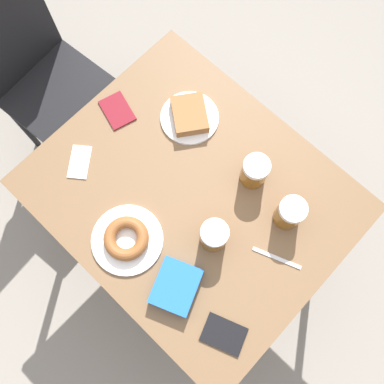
{
  "coord_description": "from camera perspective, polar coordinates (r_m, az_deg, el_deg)",
  "views": [
    {
      "loc": [
        -0.29,
        -0.27,
        2.06
      ],
      "look_at": [
        0.0,
        0.0,
        0.73
      ],
      "focal_mm": 40.0,
      "sensor_mm": 36.0,
      "label": 1
    }
  ],
  "objects": [
    {
      "name": "ground_plane",
      "position": [
        2.1,
        0.0,
        -5.75
      ],
      "size": [
        8.0,
        8.0,
        0.0
      ],
      "primitive_type": "plane",
      "color": "gray"
    },
    {
      "name": "table",
      "position": [
        1.47,
        0.0,
        -0.9
      ],
      "size": [
        0.82,
        0.99,
        0.71
      ],
      "color": "brown",
      "rests_on": "ground_plane"
    },
    {
      "name": "chair",
      "position": [
        1.91,
        -19.96,
        14.8
      ],
      "size": [
        0.43,
        0.43,
        0.88
      ],
      "rotation": [
        0.0,
        0.0,
        0.09
      ],
      "color": "black",
      "rests_on": "ground_plane"
    },
    {
      "name": "plate_with_cake",
      "position": [
        1.49,
        -0.32,
        10.11
      ],
      "size": [
        0.2,
        0.2,
        0.05
      ],
      "color": "white",
      "rests_on": "table"
    },
    {
      "name": "plate_with_donut",
      "position": [
        1.37,
        -8.7,
        -6.21
      ],
      "size": [
        0.23,
        0.23,
        0.05
      ],
      "color": "white",
      "rests_on": "table"
    },
    {
      "name": "beer_mug_left",
      "position": [
        1.38,
        8.35,
        2.73
      ],
      "size": [
        0.09,
        0.09,
        0.12
      ],
      "color": "#8C5619",
      "rests_on": "table"
    },
    {
      "name": "beer_mug_center",
      "position": [
        1.32,
        2.94,
        -5.85
      ],
      "size": [
        0.09,
        0.09,
        0.12
      ],
      "color": "#8C5619",
      "rests_on": "table"
    },
    {
      "name": "beer_mug_right",
      "position": [
        1.36,
        12.9,
        -2.74
      ],
      "size": [
        0.09,
        0.09,
        0.12
      ],
      "color": "#8C5619",
      "rests_on": "table"
    },
    {
      "name": "napkin_folded",
      "position": [
        1.49,
        -14.75,
        3.89
      ],
      "size": [
        0.13,
        0.12,
        0.0
      ],
      "rotation": [
        0.0,
        0.0,
        3.8
      ],
      "color": "white",
      "rests_on": "table"
    },
    {
      "name": "fork",
      "position": [
        1.39,
        11.23,
        -8.63
      ],
      "size": [
        0.07,
        0.15,
        0.0
      ],
      "rotation": [
        0.0,
        0.0,
        0.36
      ],
      "color": "silver",
      "rests_on": "table"
    },
    {
      "name": "passport_near_edge",
      "position": [
        1.54,
        -9.94,
        10.66
      ],
      "size": [
        0.12,
        0.15,
        0.01
      ],
      "rotation": [
        0.0,
        0.0,
        2.85
      ],
      "color": "maroon",
      "rests_on": "table"
    },
    {
      "name": "passport_far_edge",
      "position": [
        1.35,
        4.27,
        -18.39
      ],
      "size": [
        0.13,
        0.15,
        0.01
      ],
      "rotation": [
        0.0,
        0.0,
        0.36
      ],
      "color": "black",
      "rests_on": "table"
    },
    {
      "name": "blue_pouch",
      "position": [
        1.33,
        -2.15,
        -12.49
      ],
      "size": [
        0.19,
        0.17,
        0.05
      ],
      "rotation": [
        0.0,
        0.0,
        0.39
      ],
      "color": "blue",
      "rests_on": "table"
    }
  ]
}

